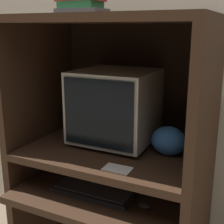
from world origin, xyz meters
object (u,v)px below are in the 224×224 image
(crt_monitor, at_px, (115,106))
(snack_bag, at_px, (169,141))
(keyboard, at_px, (94,190))
(book_stack, at_px, (81,0))
(mouse, at_px, (145,205))

(crt_monitor, distance_m, snack_bag, 0.33)
(keyboard, xyz_separation_m, book_stack, (-0.12, 0.12, 0.90))
(keyboard, distance_m, snack_bag, 0.44)
(mouse, relative_size, snack_bag, 0.34)
(crt_monitor, height_order, keyboard, crt_monitor)
(mouse, bearing_deg, keyboard, 176.32)
(crt_monitor, relative_size, book_stack, 1.81)
(snack_bag, height_order, book_stack, book_stack)
(crt_monitor, relative_size, snack_bag, 2.33)
(crt_monitor, height_order, mouse, crt_monitor)
(snack_bag, bearing_deg, book_stack, -172.11)
(mouse, bearing_deg, book_stack, 160.37)
(crt_monitor, bearing_deg, snack_bag, -8.50)
(keyboard, relative_size, book_stack, 1.86)
(crt_monitor, distance_m, keyboard, 0.44)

